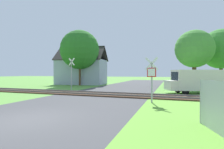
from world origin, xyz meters
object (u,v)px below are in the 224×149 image
object	(u,v)px
tree_left	(80,50)
tree_far	(221,49)
crossing_sign_far	(71,72)
mail_truck	(194,80)
house	(82,71)
tree_right	(194,49)
stop_sign_near	(152,76)

from	to	relation	value
tree_left	tree_far	size ratio (longest dim) A/B	1.12
crossing_sign_far	mail_truck	bearing A→B (deg)	15.39
tree_left	tree_far	world-z (taller)	tree_left
house	tree_right	size ratio (longest dim) A/B	1.25
crossing_sign_far	mail_truck	distance (m)	12.82
tree_far	crossing_sign_far	bearing A→B (deg)	-152.31
crossing_sign_far	tree_right	size ratio (longest dim) A/B	0.52
crossing_sign_far	house	size ratio (longest dim) A/B	0.42
tree_right	mail_truck	size ratio (longest dim) A/B	1.34
house	tree_left	size ratio (longest dim) A/B	1.02
tree_far	mail_truck	size ratio (longest dim) A/B	1.45
mail_truck	stop_sign_near	bearing A→B (deg)	131.00
house	tree_left	bearing A→B (deg)	-73.41
house	tree_far	distance (m)	20.94
tree_right	crossing_sign_far	bearing A→B (deg)	-157.64
house	mail_truck	bearing A→B (deg)	-33.72
crossing_sign_far	tree_left	distance (m)	8.14
tree_left	tree_right	world-z (taller)	tree_left
house	tree_right	world-z (taller)	tree_right
stop_sign_near	mail_truck	xyz separation A→B (m)	(3.30, 6.50, -0.51)
stop_sign_near	tree_right	world-z (taller)	tree_right
stop_sign_near	crossing_sign_far	bearing A→B (deg)	-19.28
crossing_sign_far	tree_left	xyz separation A→B (m)	(-2.76, 6.84, 3.44)
stop_sign_near	tree_far	distance (m)	16.44
house	tree_right	distance (m)	17.87
crossing_sign_far	tree_right	bearing A→B (deg)	33.34
tree_left	mail_truck	size ratio (longest dim) A/B	1.63
tree_left	tree_right	bearing A→B (deg)	-4.98
tree_right	tree_left	bearing A→B (deg)	175.02
stop_sign_near	mail_truck	world-z (taller)	stop_sign_near
tree_far	house	bearing A→B (deg)	177.70
crossing_sign_far	stop_sign_near	bearing A→B (deg)	-19.29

